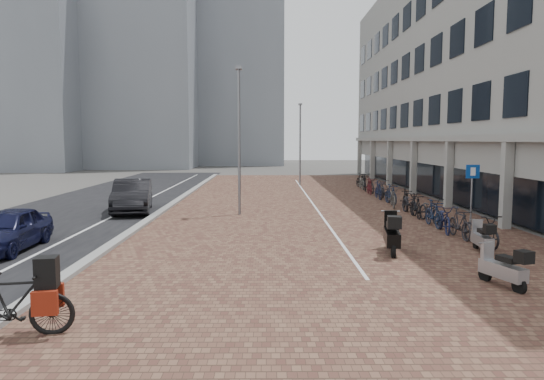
{
  "coord_description": "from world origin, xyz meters",
  "views": [
    {
      "loc": [
        -0.21,
        -14.64,
        3.36
      ],
      "look_at": [
        0.0,
        6.0,
        1.3
      ],
      "focal_mm": 33.06,
      "sensor_mm": 36.0,
      "label": 1
    }
  ],
  "objects": [
    {
      "name": "parking_sign",
      "position": [
        7.5,
        3.99,
        1.64
      ],
      "size": [
        0.51,
        0.09,
        2.45
      ],
      "rotation": [
        0.0,
        0.0,
        0.01
      ],
      "color": "slate",
      "rests_on": "ground"
    },
    {
      "name": "lane_line",
      "position": [
        -7.0,
        12.0,
        0.02
      ],
      "size": [
        0.12,
        44.0,
        0.0
      ],
      "primitive_type": "cube",
      "color": "white",
      "rests_on": "street_asphalt"
    },
    {
      "name": "shoes",
      "position": [
        -5.0,
        -4.27,
        0.04
      ],
      "size": [
        0.38,
        0.32,
        0.09
      ],
      "primitive_type": null,
      "rotation": [
        0.0,
        0.0,
        -0.06
      ],
      "color": "black",
      "rests_on": "ground"
    },
    {
      "name": "street_asphalt",
      "position": [
        -9.0,
        12.0,
        0.01
      ],
      "size": [
        8.0,
        50.0,
        0.03
      ],
      "primitive_type": "cube",
      "color": "black",
      "rests_on": "ground"
    },
    {
      "name": "scooter_back",
      "position": [
        5.16,
        -3.55,
        0.49
      ],
      "size": [
        0.88,
        1.5,
        0.99
      ],
      "primitive_type": null,
      "rotation": [
        0.0,
        0.0,
        0.32
      ],
      "color": "#939397",
      "rests_on": "ground"
    },
    {
      "name": "car_navy",
      "position": [
        -8.1,
        0.46,
        0.65
      ],
      "size": [
        1.63,
        3.85,
        1.3
      ],
      "primitive_type": "imported",
      "rotation": [
        0.0,
        0.0,
        0.03
      ],
      "color": "black",
      "rests_on": "ground"
    },
    {
      "name": "car_dark",
      "position": [
        -6.5,
        8.63,
        0.77
      ],
      "size": [
        2.47,
        4.9,
        1.54
      ],
      "primitive_type": "imported",
      "rotation": [
        0.0,
        0.0,
        0.19
      ],
      "color": "black",
      "rests_on": "ground"
    },
    {
      "name": "curb",
      "position": [
        -5.1,
        12.0,
        0.07
      ],
      "size": [
        0.35,
        42.0,
        0.14
      ],
      "primitive_type": "cube",
      "color": "gray",
      "rests_on": "ground"
    },
    {
      "name": "bike_row",
      "position": [
        6.33,
        10.65,
        0.52
      ],
      "size": [
        1.47,
        21.48,
        1.05
      ],
      "color": "black",
      "rests_on": "ground"
    },
    {
      "name": "scooter_front",
      "position": [
        6.21,
        -0.03,
        0.48
      ],
      "size": [
        0.55,
        1.43,
        0.96
      ],
      "primitive_type": null,
      "rotation": [
        0.0,
        0.0,
        -0.08
      ],
      "color": "#9A999E",
      "rests_on": "ground"
    },
    {
      "name": "scooter_mid",
      "position": [
        3.5,
        -0.04,
        0.62
      ],
      "size": [
        0.84,
        1.86,
        1.23
      ],
      "primitive_type": null,
      "rotation": [
        0.0,
        0.0,
        -0.16
      ],
      "color": "black",
      "rests_on": "ground"
    },
    {
      "name": "parking_line",
      "position": [
        2.2,
        12.0,
        0.04
      ],
      "size": [
        0.1,
        30.0,
        0.0
      ],
      "primitive_type": "cube",
      "color": "white",
      "rests_on": "plaza_brick"
    },
    {
      "name": "office_building",
      "position": [
        12.97,
        16.0,
        8.44
      ],
      "size": [
        8.4,
        40.0,
        15.0
      ],
      "color": "gray",
      "rests_on": "ground"
    },
    {
      "name": "bg_towers",
      "position": [
        -14.34,
        48.94,
        13.96
      ],
      "size": [
        33.0,
        23.0,
        32.0
      ],
      "color": "gray",
      "rests_on": "ground"
    },
    {
      "name": "hero_bike",
      "position": [
        -4.5,
        -6.36,
        0.62
      ],
      "size": [
        2.03,
        0.88,
        1.39
      ],
      "rotation": [
        0.0,
        0.0,
        1.74
      ],
      "color": "black",
      "rests_on": "ground"
    },
    {
      "name": "lamp_near",
      "position": [
        -1.44,
        7.66,
        3.25
      ],
      "size": [
        0.12,
        0.12,
        6.5
      ],
      "primitive_type": "cylinder",
      "color": "slate",
      "rests_on": "ground"
    },
    {
      "name": "plaza_brick",
      "position": [
        2.0,
        12.0,
        0.01
      ],
      "size": [
        14.5,
        42.0,
        0.04
      ],
      "primitive_type": "cube",
      "color": "brown",
      "rests_on": "ground"
    },
    {
      "name": "ground",
      "position": [
        0.0,
        0.0,
        0.0
      ],
      "size": [
        140.0,
        140.0,
        0.0
      ],
      "primitive_type": "plane",
      "color": "#474442",
      "rests_on": "ground"
    },
    {
      "name": "lamp_far",
      "position": [
        2.25,
        22.55,
        2.99
      ],
      "size": [
        0.12,
        0.12,
        5.99
      ],
      "primitive_type": "cylinder",
      "color": "gray",
      "rests_on": "ground"
    }
  ]
}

